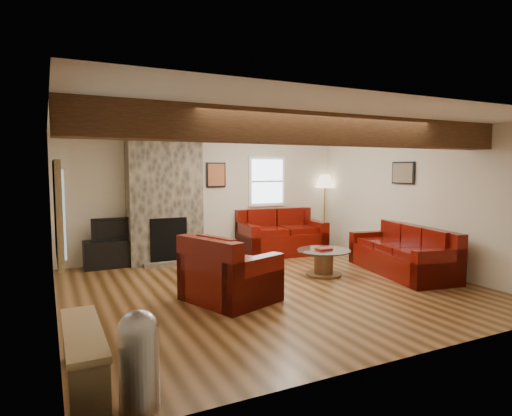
{
  "coord_description": "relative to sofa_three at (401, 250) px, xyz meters",
  "views": [
    {
      "loc": [
        -3.06,
        -5.69,
        1.82
      ],
      "look_at": [
        -0.06,
        0.4,
        1.2
      ],
      "focal_mm": 30.0,
      "sensor_mm": 36.0,
      "label": 1
    }
  ],
  "objects": [
    {
      "name": "tv_cabinet",
      "position": [
        -4.47,
        2.72,
        -0.16
      ],
      "size": [
        1.01,
        0.41,
        0.51
      ],
      "primitive_type": "cube",
      "color": "black",
      "rests_on": "floor"
    },
    {
      "name": "ceiling_dome",
      "position": [
        -1.58,
        1.09,
        2.03
      ],
      "size": [
        0.4,
        0.4,
        0.18
      ],
      "primitive_type": null,
      "color": "white",
      "rests_on": "room"
    },
    {
      "name": "pine_bench",
      "position": [
        -5.31,
        -1.76,
        -0.17
      ],
      "size": [
        0.3,
        1.3,
        0.49
      ],
      "primitive_type": null,
      "color": "tan",
      "rests_on": "floor"
    },
    {
      "name": "room",
      "position": [
        -2.48,
        0.19,
        0.84
      ],
      "size": [
        8.0,
        8.0,
        8.0
      ],
      "color": "#503115",
      "rests_on": "ground"
    },
    {
      "name": "loveseat",
      "position": [
        -1.04,
        2.42,
        0.06
      ],
      "size": [
        1.84,
        1.13,
        0.95
      ],
      "primitive_type": null,
      "rotation": [
        0.0,
        0.0,
        -0.06
      ],
      "color": "#4A0805",
      "rests_on": "floor"
    },
    {
      "name": "armchair_red",
      "position": [
        -3.28,
        -0.11,
        0.05
      ],
      "size": [
        1.32,
        1.4,
        0.91
      ],
      "primitive_type": null,
      "rotation": [
        0.0,
        0.0,
        1.93
      ],
      "color": "#4A0805",
      "rests_on": "floor"
    },
    {
      "name": "oak_beam",
      "position": [
        -2.48,
        -1.06,
        1.9
      ],
      "size": [
        6.0,
        0.36,
        0.38
      ],
      "primitive_type": "cube",
      "color": "#341C0F",
      "rests_on": "room"
    },
    {
      "name": "sofa_three",
      "position": [
        0.0,
        0.0,
        0.0
      ],
      "size": [
        1.26,
        2.25,
        0.82
      ],
      "primitive_type": null,
      "rotation": [
        0.0,
        0.0,
        -1.76
      ],
      "color": "#4A0805",
      "rests_on": "floor"
    },
    {
      "name": "artwork_right",
      "position": [
        0.48,
        0.49,
        1.34
      ],
      "size": [
        0.06,
        0.55,
        0.42
      ],
      "primitive_type": null,
      "color": "black",
      "rests_on": "room"
    },
    {
      "name": "artwork_back",
      "position": [
        -2.33,
        2.9,
        1.29
      ],
      "size": [
        0.42,
        0.06,
        0.52
      ],
      "primitive_type": null,
      "color": "black",
      "rests_on": "room"
    },
    {
      "name": "television",
      "position": [
        -4.47,
        2.72,
        0.31
      ],
      "size": [
        0.74,
        0.1,
        0.43
      ],
      "primitive_type": "imported",
      "color": "black",
      "rests_on": "tv_cabinet"
    },
    {
      "name": "coal_bucket",
      "position": [
        -2.88,
        2.02,
        -0.25
      ],
      "size": [
        0.34,
        0.34,
        0.32
      ],
      "primitive_type": null,
      "color": "slate",
      "rests_on": "floor"
    },
    {
      "name": "chimney_breast",
      "position": [
        -3.48,
        2.68,
        0.81
      ],
      "size": [
        1.4,
        0.67,
        2.5
      ],
      "color": "#3D362F",
      "rests_on": "floor"
    },
    {
      "name": "hatch_window",
      "position": [
        -5.44,
        -1.31,
        1.04
      ],
      "size": [
        0.08,
        1.0,
        0.9
      ],
      "primitive_type": null,
      "color": "tan",
      "rests_on": "room"
    },
    {
      "name": "pedal_bin",
      "position": [
        -4.96,
        -2.31,
        -0.03
      ],
      "size": [
        0.41,
        0.41,
        0.77
      ],
      "primitive_type": null,
      "rotation": [
        0.0,
        0.0,
        -0.41
      ],
      "color": "#AAAAAF",
      "rests_on": "floor"
    },
    {
      "name": "coffee_table",
      "position": [
        -1.31,
        0.46,
        -0.19
      ],
      "size": [
        0.91,
        0.91,
        0.48
      ],
      "color": "#472817",
      "rests_on": "floor"
    },
    {
      "name": "back_window",
      "position": [
        -1.13,
        2.9,
        1.14
      ],
      "size": [
        0.9,
        0.08,
        1.1
      ],
      "primitive_type": null,
      "color": "white",
      "rests_on": "room"
    },
    {
      "name": "floor_lamp",
      "position": [
        0.31,
        2.74,
        1.04
      ],
      "size": [
        0.43,
        0.43,
        1.69
      ],
      "color": "tan",
      "rests_on": "floor"
    }
  ]
}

